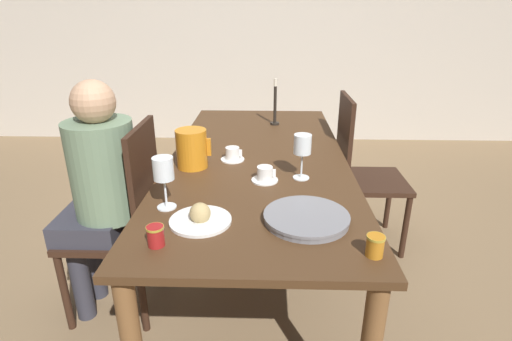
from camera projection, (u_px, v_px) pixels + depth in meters
name	position (u px, v px, depth m)	size (l,w,h in m)	color
ground_plane	(258.00, 273.00, 2.37)	(20.00, 20.00, 0.00)	#7F6647
wall_back	(264.00, 23.00, 4.33)	(10.00, 0.06, 2.60)	beige
dining_table	(258.00, 173.00, 2.13)	(0.92, 2.03, 0.73)	#472D19
chair_person_side	(125.00, 219.00, 1.94)	(0.42, 0.42, 0.98)	#331E14
chair_opposite	(360.00, 170.00, 2.51)	(0.42, 0.42, 0.98)	#331E14
person_seated	(99.00, 184.00, 1.85)	(0.39, 0.41, 1.19)	#33333D
red_pitcher	(192.00, 148.00, 1.93)	(0.17, 0.15, 0.19)	orange
wine_glass_water	(302.00, 146.00, 1.78)	(0.08, 0.08, 0.21)	white
wine_glass_juice	(163.00, 171.00, 1.51)	(0.08, 0.08, 0.21)	white
teacup_near_person	(265.00, 175.00, 1.80)	(0.12, 0.12, 0.07)	white
teacup_across	(233.00, 155.00, 2.04)	(0.12, 0.12, 0.07)	white
serving_tray	(306.00, 218.00, 1.46)	(0.32, 0.32, 0.03)	gray
bread_plate	(200.00, 217.00, 1.45)	(0.23, 0.23, 0.08)	white
jam_jar_amber	(156.00, 235.00, 1.30)	(0.06, 0.06, 0.07)	#A81E1E
jam_jar_red	(375.00, 245.00, 1.25)	(0.06, 0.06, 0.07)	#C67A1E
candlestick_tall	(275.00, 107.00, 2.63)	(0.06, 0.06, 0.31)	black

